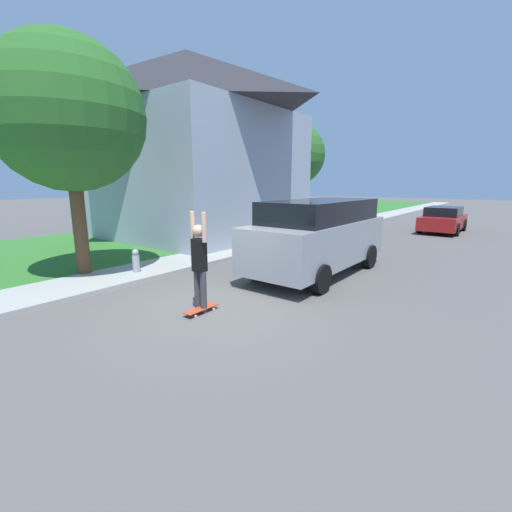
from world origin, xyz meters
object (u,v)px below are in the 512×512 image
(lawn_tree_near, at_px, (68,116))
(suv_parked, at_px, (319,235))
(skateboard, at_px, (201,309))
(car_down_street, at_px, (443,220))
(fire_hydrant, at_px, (136,261))
(lawn_tree_far, at_px, (294,155))
(skateboarder, at_px, (199,261))

(lawn_tree_near, distance_m, suv_parked, 7.25)
(suv_parked, xyz_separation_m, skateboard, (-0.38, -4.19, -1.04))
(car_down_street, xyz_separation_m, fire_hydrant, (-5.10, -15.04, -0.25))
(lawn_tree_far, distance_m, skateboard, 13.41)
(car_down_street, relative_size, skateboarder, 2.01)
(skateboard, bearing_deg, skateboarder, 139.97)
(lawn_tree_near, bearing_deg, skateboard, 0.93)
(lawn_tree_near, xyz_separation_m, lawn_tree_far, (-0.53, 11.82, -0.22))
(suv_parked, relative_size, skateboarder, 2.54)
(skateboard, bearing_deg, lawn_tree_far, 113.64)
(lawn_tree_far, xyz_separation_m, skateboarder, (5.08, -11.70, -2.96))
(skateboarder, distance_m, fire_hydrant, 3.62)
(car_down_street, xyz_separation_m, skateboarder, (-1.63, -15.84, 0.38))
(lawn_tree_near, xyz_separation_m, fire_hydrant, (1.08, 0.93, -3.81))
(lawn_tree_far, relative_size, suv_parked, 1.09)
(lawn_tree_near, distance_m, skateboard, 6.19)
(lawn_tree_near, distance_m, skateboarder, 5.55)
(lawn_tree_near, distance_m, lawn_tree_far, 11.83)
(lawn_tree_far, height_order, skateboard, lawn_tree_far)
(fire_hydrant, bearing_deg, car_down_street, 71.26)
(suv_parked, distance_m, skateboard, 4.33)
(lawn_tree_near, relative_size, skateboard, 7.71)
(skateboard, distance_m, fire_hydrant, 3.65)
(car_down_street, relative_size, fire_hydrant, 6.24)
(lawn_tree_far, bearing_deg, car_down_street, 31.71)
(skateboarder, bearing_deg, suv_parked, 84.04)
(lawn_tree_near, relative_size, lawn_tree_far, 1.09)
(car_down_street, distance_m, skateboard, 15.98)
(skateboard, xyz_separation_m, fire_hydrant, (-3.53, 0.86, 0.33))
(skateboarder, bearing_deg, skateboard, -40.03)
(skateboarder, bearing_deg, lawn_tree_far, 113.49)
(lawn_tree_near, xyz_separation_m, car_down_street, (6.18, 15.97, -3.56))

